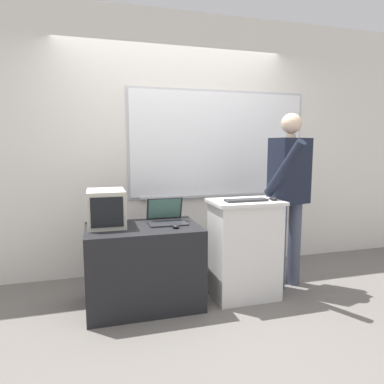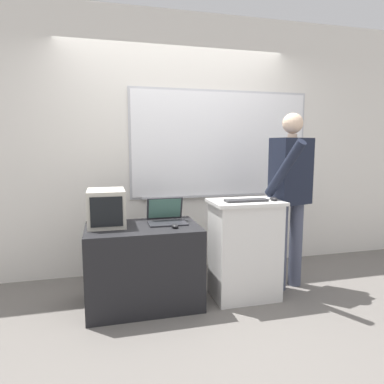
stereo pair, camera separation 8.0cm
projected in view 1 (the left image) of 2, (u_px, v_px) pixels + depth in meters
name	position (u px, v px, depth m)	size (l,w,h in m)	color
ground_plane	(209.00, 318.00, 2.84)	(30.00, 30.00, 0.00)	slate
back_wall	(176.00, 145.00, 3.88)	(6.40, 0.17, 2.87)	silver
lectern_podium	(244.00, 249.00, 3.21)	(0.65, 0.45, 0.92)	silver
side_desk	(144.00, 266.00, 3.05)	(0.99, 0.65, 0.72)	black
person_presenter	(289.00, 189.00, 3.37)	(0.57, 0.63, 1.73)	#474C60
laptop	(166.00, 216.00, 3.15)	(0.34, 0.30, 0.22)	#28282D
wireless_keyboard	(246.00, 200.00, 3.08)	(0.39, 0.12, 0.02)	#2D2D30
computer_mouse_by_laptop	(175.00, 226.00, 2.95)	(0.06, 0.10, 0.03)	black
computer_mouse_by_keyboard	(273.00, 199.00, 3.14)	(0.06, 0.10, 0.03)	black
crt_monitor	(106.00, 208.00, 2.99)	(0.32, 0.41, 0.32)	#BCB7A8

